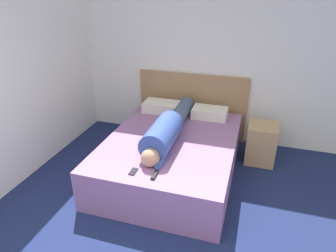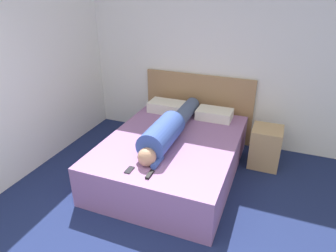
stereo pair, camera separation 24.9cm
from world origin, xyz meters
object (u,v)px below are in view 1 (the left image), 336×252
at_px(pillow_near_headboard, 161,107).
at_px(tv_remote, 155,175).
at_px(cell_phone, 133,172).
at_px(person_lying, 168,129).
at_px(pillow_second, 210,113).
at_px(nightstand, 261,143).
at_px(bed, 172,156).

relative_size(pillow_near_headboard, tv_remote, 3.53).
xyz_separation_m(tv_remote, cell_phone, (-0.24, 0.00, -0.01)).
bearing_deg(pillow_near_headboard, person_lying, -66.88).
relative_size(pillow_second, tv_remote, 3.35).
distance_m(nightstand, pillow_near_headboard, 1.56).
distance_m(bed, pillow_second, 0.94).
bearing_deg(nightstand, person_lying, -149.17).
height_order(nightstand, pillow_second, pillow_second).
height_order(bed, tv_remote, tv_remote).
bearing_deg(bed, person_lying, -140.13).
relative_size(bed, tv_remote, 13.98).
height_order(bed, pillow_near_headboard, pillow_near_headboard).
bearing_deg(bed, pillow_near_headboard, 116.42).
xyz_separation_m(bed, pillow_near_headboard, (-0.40, 0.81, 0.33)).
bearing_deg(bed, nightstand, 30.45).
distance_m(person_lying, cell_phone, 0.82).
xyz_separation_m(pillow_second, tv_remote, (-0.28, -1.65, -0.06)).
relative_size(person_lying, pillow_second, 3.51).
xyz_separation_m(bed, tv_remote, (0.07, -0.84, 0.27)).
bearing_deg(tv_remote, nightstand, 54.90).
height_order(nightstand, cell_phone, nightstand).
bearing_deg(person_lying, cell_phone, -99.36).
distance_m(bed, person_lying, 0.40).
height_order(nightstand, tv_remote, nightstand).
bearing_deg(tv_remote, pillow_second, 80.36).
bearing_deg(person_lying, tv_remote, -82.42).
xyz_separation_m(pillow_second, cell_phone, (-0.52, -1.64, -0.06)).
relative_size(bed, pillow_near_headboard, 3.96).
bearing_deg(bed, tv_remote, -85.56).
relative_size(pillow_second, cell_phone, 3.87).
height_order(pillow_near_headboard, pillow_second, pillow_near_headboard).
relative_size(nightstand, tv_remote, 3.71).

